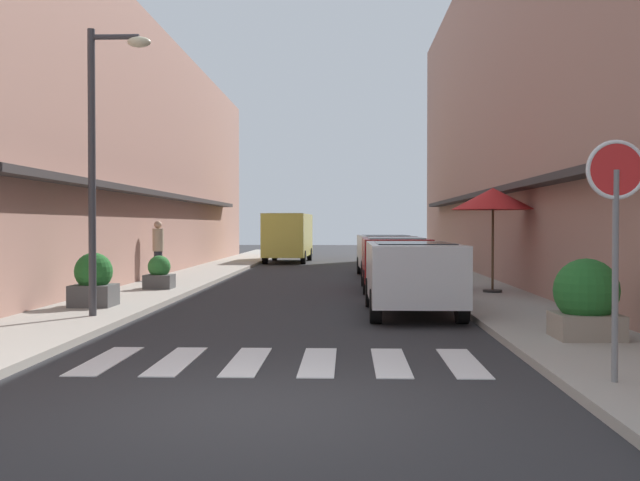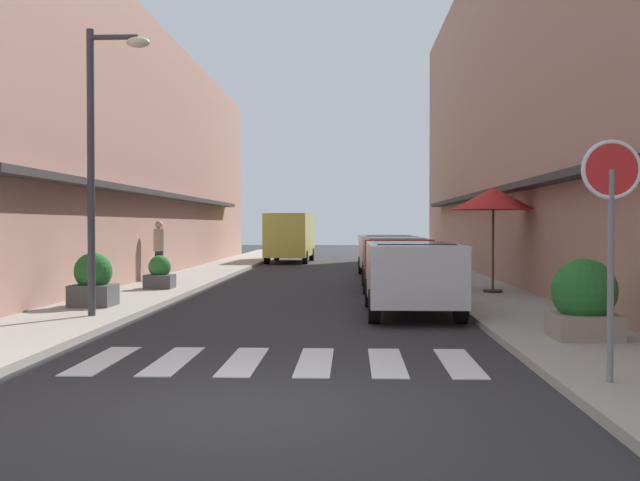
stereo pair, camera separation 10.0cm
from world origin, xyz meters
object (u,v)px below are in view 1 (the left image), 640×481
cafe_umbrella (493,199)px  planter_corner (586,300)px  street_lamp (102,141)px  planter_far (159,274)px  parked_car_near (412,269)px  parked_car_mid (395,257)px  pedestrian_walking_near (158,249)px  round_street_sign (616,197)px  planter_midblock (94,281)px  delivery_van (288,233)px  parked_car_far (385,251)px

cafe_umbrella → planter_corner: (-0.09, -8.01, -1.77)m
street_lamp → planter_far: (-0.46, 6.24, -2.88)m
parked_car_near → street_lamp: street_lamp is taller
parked_car_mid → cafe_umbrella: 3.35m
street_lamp → pedestrian_walking_near: bearing=97.7°
planter_corner → round_street_sign: bearing=-101.9°
round_street_sign → planter_corner: (0.69, 3.27, -1.43)m
round_street_sign → planter_midblock: (-8.21, 7.56, -1.48)m
delivery_van → round_street_sign: bearing=-78.8°
round_street_sign → planter_corner: 3.64m
parked_car_near → planter_midblock: 6.64m
planter_far → pedestrian_walking_near: bearing=104.3°
planter_midblock → pedestrian_walking_near: bearing=94.0°
delivery_van → planter_midblock: delivery_van is taller
planter_corner → cafe_umbrella: bearing=89.4°
delivery_van → cafe_umbrella: bearing=-69.9°
planter_corner → pedestrian_walking_near: (-9.44, 12.05, 0.40)m
parked_car_mid → round_street_sign: size_ratio=1.60×
delivery_van → street_lamp: (-1.70, -23.33, 1.98)m
parked_car_far → delivery_van: bearing=111.7°
street_lamp → planter_corner: 8.98m
pedestrian_walking_near → parked_car_far: bearing=-157.3°
parked_car_near → delivery_van: bearing=100.8°
parked_car_mid → parked_car_far: same height
parked_car_near → round_street_sign: size_ratio=1.69×
parked_car_near → planter_far: parked_car_near is taller
round_street_sign → pedestrian_walking_near: 17.68m
parked_car_near → pedestrian_walking_near: bearing=131.7°
delivery_van → planter_midblock: 21.78m
round_street_sign → planter_corner: round_street_sign is taller
delivery_van → pedestrian_walking_near: delivery_van is taller
street_lamp → cafe_umbrella: bearing=33.3°
planter_far → planter_midblock: bearing=-93.4°
cafe_umbrella → pedestrian_walking_near: cafe_umbrella is taller
planter_far → pedestrian_walking_near: (-0.82, 3.22, 0.58)m
cafe_umbrella → parked_car_near: bearing=-120.6°
parked_car_mid → delivery_van: 16.65m
parked_car_far → street_lamp: street_lamp is taller
parked_car_far → parked_car_near: bearing=-90.0°
planter_far → parked_car_near: bearing=-37.2°
delivery_van → cafe_umbrella: cafe_umbrella is taller
round_street_sign → planter_midblock: bearing=137.4°
parked_car_near → delivery_van: size_ratio=0.81×
planter_corner → planter_midblock: (-8.90, 4.29, -0.05)m
round_street_sign → pedestrian_walking_near: size_ratio=1.44×
planter_far → round_street_sign: bearing=-56.8°
planter_midblock → pedestrian_walking_near: size_ratio=0.61×
parked_car_far → planter_far: bearing=-134.0°
delivery_van → planter_corner: bearing=-76.0°
round_street_sign → street_lamp: bearing=141.9°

